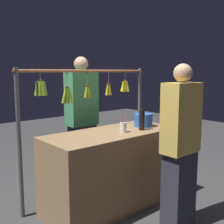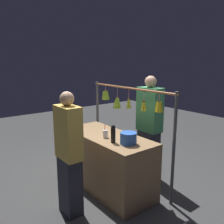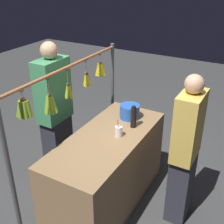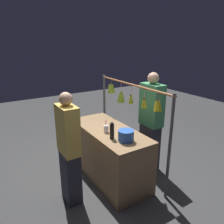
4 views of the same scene
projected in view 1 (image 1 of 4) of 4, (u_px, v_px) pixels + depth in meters
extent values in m
plane|color=#3D3E3D|center=(112.00, 205.00, 3.23)|extent=(12.00, 12.00, 0.00)
cube|color=olive|center=(112.00, 169.00, 3.16)|extent=(1.57, 0.67, 0.87)
cylinder|color=#4C4C51|center=(139.00, 124.00, 4.01)|extent=(0.04, 0.04, 1.58)
cylinder|color=#4C4C51|center=(19.00, 145.00, 2.86)|extent=(0.04, 0.04, 1.58)
cylinder|color=#9E6038|center=(89.00, 71.00, 3.33)|extent=(1.84, 0.03, 0.03)
torus|color=black|center=(125.00, 72.00, 3.72)|extent=(0.04, 0.01, 0.04)
cylinder|color=pink|center=(125.00, 77.00, 3.73)|extent=(0.01, 0.01, 0.11)
sphere|color=brown|center=(125.00, 81.00, 3.74)|extent=(0.05, 0.05, 0.05)
cylinder|color=yellow|center=(123.00, 86.00, 3.73)|extent=(0.06, 0.04, 0.15)
cylinder|color=yellow|center=(125.00, 86.00, 3.72)|extent=(0.04, 0.05, 0.15)
cylinder|color=yellow|center=(127.00, 86.00, 3.73)|extent=(0.04, 0.06, 0.15)
cylinder|color=yellow|center=(127.00, 86.00, 3.76)|extent=(0.06, 0.05, 0.15)
cylinder|color=yellow|center=(126.00, 86.00, 3.78)|extent=(0.06, 0.05, 0.15)
cylinder|color=yellow|center=(124.00, 86.00, 3.77)|extent=(0.04, 0.06, 0.15)
cylinder|color=yellow|center=(123.00, 86.00, 3.75)|extent=(0.06, 0.06, 0.15)
torus|color=black|center=(108.00, 72.00, 3.53)|extent=(0.04, 0.01, 0.04)
cylinder|color=pink|center=(108.00, 78.00, 3.54)|extent=(0.01, 0.01, 0.15)
sphere|color=brown|center=(109.00, 84.00, 3.55)|extent=(0.05, 0.05, 0.05)
cylinder|color=gold|center=(108.00, 90.00, 3.55)|extent=(0.06, 0.04, 0.14)
cylinder|color=gold|center=(109.00, 90.00, 3.55)|extent=(0.04, 0.07, 0.14)
cylinder|color=gold|center=(110.00, 90.00, 3.57)|extent=(0.06, 0.04, 0.14)
cylinder|color=gold|center=(108.00, 90.00, 3.58)|extent=(0.04, 0.07, 0.15)
torus|color=black|center=(87.00, 72.00, 3.32)|extent=(0.04, 0.02, 0.04)
cylinder|color=pink|center=(87.00, 79.00, 3.33)|extent=(0.01, 0.01, 0.16)
sphere|color=brown|center=(87.00, 86.00, 3.34)|extent=(0.04, 0.04, 0.04)
cylinder|color=#A0B326|center=(86.00, 92.00, 3.34)|extent=(0.06, 0.04, 0.14)
cylinder|color=#A0B326|center=(88.00, 92.00, 3.34)|extent=(0.04, 0.06, 0.14)
cylinder|color=#A0B326|center=(89.00, 92.00, 3.36)|extent=(0.05, 0.03, 0.14)
cylinder|color=#A0B326|center=(87.00, 92.00, 3.36)|extent=(0.03, 0.07, 0.14)
torus|color=black|center=(67.00, 72.00, 3.13)|extent=(0.04, 0.01, 0.04)
cylinder|color=pink|center=(67.00, 80.00, 3.14)|extent=(0.01, 0.01, 0.17)
sphere|color=brown|center=(67.00, 88.00, 3.16)|extent=(0.05, 0.05, 0.05)
cylinder|color=#81A82A|center=(65.00, 96.00, 3.15)|extent=(0.08, 0.04, 0.18)
cylinder|color=#81A82A|center=(67.00, 96.00, 3.14)|extent=(0.06, 0.07, 0.18)
cylinder|color=#81A82A|center=(69.00, 96.00, 3.15)|extent=(0.05, 0.08, 0.18)
cylinder|color=#81A82A|center=(70.00, 96.00, 3.17)|extent=(0.07, 0.06, 0.18)
cylinder|color=#81A82A|center=(69.00, 96.00, 3.20)|extent=(0.07, 0.05, 0.18)
cylinder|color=#81A82A|center=(66.00, 96.00, 3.20)|extent=(0.04, 0.07, 0.18)
cylinder|color=#81A82A|center=(65.00, 96.00, 3.18)|extent=(0.06, 0.06, 0.18)
torus|color=black|center=(40.00, 73.00, 2.92)|extent=(0.04, 0.02, 0.04)
cylinder|color=pink|center=(40.00, 77.00, 2.93)|extent=(0.01, 0.01, 0.09)
sphere|color=brown|center=(40.00, 81.00, 2.93)|extent=(0.05, 0.05, 0.05)
cylinder|color=#81A82A|center=(37.00, 89.00, 2.92)|extent=(0.06, 0.04, 0.16)
cylinder|color=#81A82A|center=(40.00, 89.00, 2.91)|extent=(0.06, 0.06, 0.16)
cylinder|color=#81A82A|center=(43.00, 89.00, 2.92)|extent=(0.05, 0.06, 0.16)
cylinder|color=#81A82A|center=(44.00, 88.00, 2.95)|extent=(0.06, 0.05, 0.16)
cylinder|color=#81A82A|center=(43.00, 88.00, 2.98)|extent=(0.07, 0.05, 0.16)
cylinder|color=#81A82A|center=(40.00, 88.00, 2.98)|extent=(0.05, 0.08, 0.16)
cylinder|color=#81A82A|center=(37.00, 88.00, 2.95)|extent=(0.06, 0.07, 0.16)
cylinder|color=black|center=(142.00, 121.00, 3.18)|extent=(0.06, 0.06, 0.22)
cylinder|color=black|center=(142.00, 110.00, 3.16)|extent=(0.05, 0.05, 0.02)
cylinder|color=blue|center=(143.00, 120.00, 3.39)|extent=(0.22, 0.22, 0.16)
cylinder|color=silver|center=(123.00, 127.00, 3.07)|extent=(0.08, 0.08, 0.11)
cylinder|color=red|center=(122.00, 124.00, 3.05)|extent=(0.01, 0.02, 0.19)
cube|color=#2D2D38|center=(82.00, 154.00, 3.82)|extent=(0.33, 0.22, 0.82)
cube|color=#3F8C59|center=(82.00, 98.00, 3.71)|extent=(0.41, 0.22, 0.72)
sphere|color=tan|center=(81.00, 64.00, 3.64)|extent=(0.19, 0.19, 0.19)
cube|color=#2D2D38|center=(179.00, 190.00, 2.74)|extent=(0.31, 0.21, 0.76)
cube|color=gold|center=(181.00, 118.00, 2.63)|extent=(0.38, 0.21, 0.67)
sphere|color=tan|center=(183.00, 73.00, 2.57)|extent=(0.18, 0.18, 0.18)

